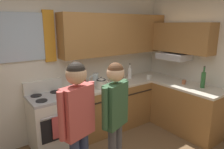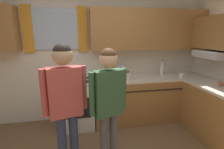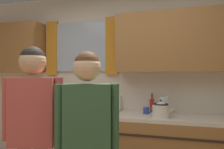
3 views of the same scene
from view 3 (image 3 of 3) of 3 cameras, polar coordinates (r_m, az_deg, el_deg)
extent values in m
cube|color=silver|center=(3.21, 2.61, -1.78)|extent=(4.60, 0.10, 2.60)
cube|color=silver|center=(3.37, -8.00, 6.99)|extent=(0.79, 0.03, 0.73)
cube|color=orange|center=(3.59, -15.17, 6.56)|extent=(0.18, 0.04, 0.83)
cube|color=orange|center=(3.19, -0.07, 7.39)|extent=(0.18, 0.04, 0.83)
cube|color=#9E6B38|center=(3.87, -24.64, 6.07)|extent=(1.07, 0.32, 0.76)
cube|color=#9E6B38|center=(2.95, 23.95, 8.01)|extent=(2.30, 0.32, 0.76)
cube|color=beige|center=(2.83, 24.69, -10.56)|extent=(2.27, 0.62, 0.04)
cube|color=#2D2319|center=(2.56, 25.74, -15.36)|extent=(2.15, 0.01, 0.02)
cube|color=silver|center=(3.11, -4.84, -18.18)|extent=(0.63, 0.62, 0.86)
cylinder|color=#ADADB2|center=(2.73, -7.53, -14.82)|extent=(0.51, 0.02, 0.02)
cube|color=#ADADB2|center=(3.00, -4.84, -9.97)|extent=(0.63, 0.62, 0.04)
cube|color=silver|center=(3.23, -3.08, -7.11)|extent=(0.63, 0.08, 0.20)
cylinder|color=black|center=(2.93, -8.73, -9.70)|extent=(0.17, 0.17, 0.01)
cylinder|color=black|center=(2.81, -2.84, -10.10)|extent=(0.17, 0.17, 0.01)
cylinder|color=black|center=(3.18, -6.60, -8.95)|extent=(0.17, 0.17, 0.01)
cylinder|color=black|center=(3.07, -1.13, -9.27)|extent=(0.17, 0.17, 0.01)
cube|color=#CC4C4C|center=(2.77, -7.62, -18.48)|extent=(0.20, 0.02, 0.34)
cylinder|color=red|center=(3.02, 10.26, -7.88)|extent=(0.06, 0.06, 0.17)
cylinder|color=red|center=(3.01, 10.26, -5.71)|extent=(0.02, 0.02, 0.06)
cylinder|color=#3F382D|center=(3.00, 10.26, -4.99)|extent=(0.03, 0.03, 0.02)
cylinder|color=#2D479E|center=(2.86, 8.75, -9.18)|extent=(0.07, 0.07, 0.08)
torus|color=#2D479E|center=(2.85, 9.71, -9.11)|extent=(0.06, 0.01, 0.06)
cylinder|color=silver|center=(2.66, 12.51, -9.27)|extent=(0.20, 0.20, 0.14)
cone|color=silver|center=(2.64, 12.51, -7.24)|extent=(0.18, 0.18, 0.05)
sphere|color=black|center=(2.64, 12.51, -6.59)|extent=(0.02, 0.02, 0.02)
cone|color=silver|center=(2.65, 15.35, -8.69)|extent=(0.09, 0.04, 0.07)
torus|color=black|center=(2.64, 12.51, -7.45)|extent=(0.17, 0.17, 0.02)
cylinder|color=silver|center=(2.88, 13.46, -7.74)|extent=(0.11, 0.11, 0.22)
torus|color=silver|center=(2.89, 12.08, -7.51)|extent=(0.14, 0.02, 0.14)
cube|color=#BF4C47|center=(1.98, -19.76, -8.96)|extent=(0.40, 0.25, 0.57)
cylinder|color=#BF4C47|center=(1.91, -13.52, -8.59)|extent=(0.07, 0.07, 0.52)
cylinder|color=#BF4C47|center=(2.06, -25.54, -7.96)|extent=(0.07, 0.07, 0.52)
sphere|color=tan|center=(1.96, -19.75, 3.12)|extent=(0.22, 0.22, 0.22)
sphere|color=black|center=(1.96, -19.75, 3.93)|extent=(0.20, 0.20, 0.20)
cube|color=#335938|center=(1.73, -6.46, -11.57)|extent=(0.39, 0.26, 0.55)
cylinder|color=#335938|center=(1.73, 0.73, -10.85)|extent=(0.07, 0.07, 0.50)
cylinder|color=#335938|center=(1.75, -13.56, -10.70)|extent=(0.07, 0.07, 0.50)
sphere|color=#DBAD84|center=(1.70, -6.46, 1.83)|extent=(0.21, 0.21, 0.21)
sphere|color=#4C2D19|center=(1.70, -6.46, 2.72)|extent=(0.20, 0.20, 0.20)
camera|label=1|loc=(2.18, -81.90, 16.38)|focal=33.02mm
camera|label=2|loc=(1.06, -88.62, 17.84)|focal=26.71mm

